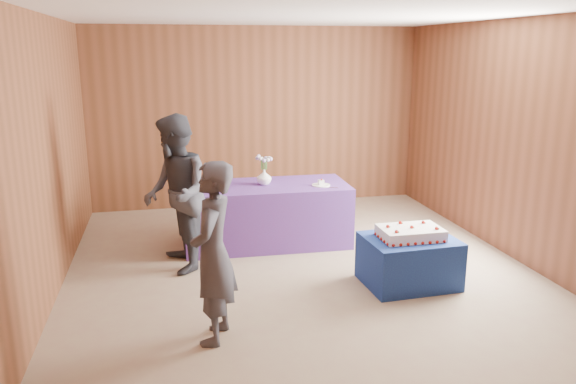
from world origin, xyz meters
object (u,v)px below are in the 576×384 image
object	(u,v)px
cake_table	(409,261)
guest_right	(176,194)
sheet_cake	(410,233)
serving_table	(266,214)
vase	(264,177)
guest_left	(213,253)

from	to	relation	value
cake_table	guest_right	bearing A→B (deg)	155.36
guest_right	sheet_cake	bearing A→B (deg)	60.36
cake_table	guest_right	distance (m)	2.55
cake_table	serving_table	xyz separation A→B (m)	(-1.20, 1.55, 0.12)
guest_right	serving_table	bearing A→B (deg)	112.44
serving_table	vase	size ratio (longest dim) A/B	10.73
guest_left	guest_right	bearing A→B (deg)	-153.37
cake_table	guest_left	xyz separation A→B (m)	(-2.05, -0.71, 0.51)
vase	guest_right	bearing A→B (deg)	-148.63
serving_table	guest_right	world-z (taller)	guest_right
vase	guest_right	xyz separation A→B (m)	(-1.08, -0.66, 0.01)
vase	serving_table	bearing A→B (deg)	-54.76
vase	guest_left	world-z (taller)	guest_left
sheet_cake	guest_left	bearing A→B (deg)	-161.24
guest_left	guest_right	size ratio (longest dim) A/B	0.89
sheet_cake	guest_left	size ratio (longest dim) A/B	0.43
serving_table	sheet_cake	xyz separation A→B (m)	(1.20, -1.56, 0.18)
guest_left	guest_right	world-z (taller)	guest_right
cake_table	vase	bearing A→B (deg)	124.93
serving_table	sheet_cake	world-z (taller)	serving_table
cake_table	sheet_cake	distance (m)	0.31
vase	guest_right	distance (m)	1.26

